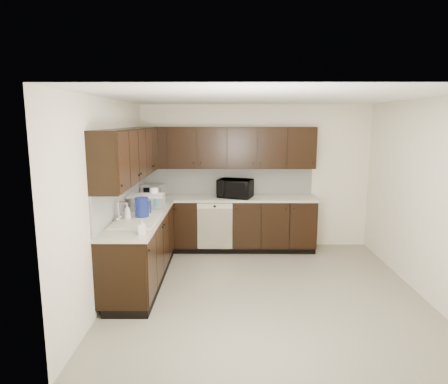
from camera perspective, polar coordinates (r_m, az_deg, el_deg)
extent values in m
plane|color=gray|center=(5.49, 5.82, -13.77)|extent=(4.00, 4.00, 0.00)
plane|color=white|center=(5.03, 6.34, 13.25)|extent=(4.00, 4.00, 0.00)
cube|color=silver|center=(7.08, 4.47, 2.23)|extent=(4.00, 0.02, 2.50)
cube|color=silver|center=(5.30, -15.97, -0.81)|extent=(0.02, 4.00, 2.50)
cube|color=silver|center=(5.68, 26.58, -0.80)|extent=(0.02, 4.00, 2.50)
cube|color=silver|center=(3.19, 9.65, -7.75)|extent=(4.00, 0.02, 2.50)
cube|color=black|center=(6.93, 0.42, -4.67)|extent=(3.00, 0.60, 0.90)
cube|color=black|center=(5.71, -11.81, -8.15)|extent=(0.60, 2.20, 0.90)
cube|color=black|center=(7.07, 0.41, -7.74)|extent=(3.00, 0.54, 0.10)
cube|color=black|center=(5.84, -11.37, -11.89)|extent=(0.54, 2.20, 0.10)
cube|color=#B4B19D|center=(6.82, 0.42, -0.85)|extent=(3.03, 0.63, 0.04)
cube|color=#B4B19D|center=(5.58, -11.99, -3.57)|extent=(0.63, 2.23, 0.04)
cube|color=silver|center=(7.06, 0.42, 1.67)|extent=(3.00, 0.02, 0.48)
cube|color=silver|center=(5.88, -14.21, -0.37)|extent=(0.02, 2.80, 0.48)
cube|color=black|center=(6.85, 0.43, 6.37)|extent=(3.00, 0.33, 0.70)
cube|color=black|center=(5.61, -13.37, 5.25)|extent=(0.33, 2.47, 0.70)
cube|color=beige|center=(6.64, -1.31, -4.89)|extent=(0.58, 0.02, 0.78)
cube|color=beige|center=(6.55, -1.33, -2.03)|extent=(0.58, 0.03, 0.08)
cylinder|color=black|center=(6.54, -1.33, -2.06)|extent=(0.04, 0.02, 0.04)
cube|color=beige|center=(5.29, -12.47, -4.08)|extent=(0.54, 0.82, 0.03)
cube|color=beige|center=(5.12, -12.92, -5.54)|extent=(0.42, 0.34, 0.16)
cube|color=beige|center=(5.50, -11.98, -4.43)|extent=(0.42, 0.34, 0.16)
cylinder|color=silver|center=(5.31, -14.84, -2.73)|extent=(0.03, 0.03, 0.26)
cylinder|color=silver|center=(5.28, -14.37, -1.46)|extent=(0.14, 0.02, 0.02)
cylinder|color=#B2B2B7|center=(5.11, -12.93, -5.22)|extent=(0.20, 0.20, 0.10)
imported|color=black|center=(6.74, 1.62, 0.52)|extent=(0.65, 0.54, 0.31)
imported|color=gray|center=(4.68, -11.64, -4.88)|extent=(0.08, 0.08, 0.17)
imported|color=gray|center=(5.37, -13.65, -2.77)|extent=(0.11, 0.11, 0.22)
cube|color=#BDBEC0|center=(6.88, -10.05, 0.20)|extent=(0.42, 0.37, 0.22)
cube|color=silver|center=(6.03, -11.09, -1.38)|extent=(0.60, 0.53, 0.19)
cylinder|color=navy|center=(5.43, -11.65, -2.23)|extent=(0.21, 0.21, 0.28)
cylinder|color=#0E9A98|center=(6.06, -9.59, -1.30)|extent=(0.10, 0.10, 0.19)
cylinder|color=white|center=(6.17, -9.95, -0.69)|extent=(0.14, 0.14, 0.28)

